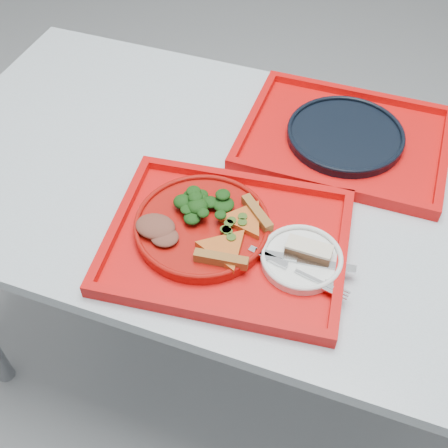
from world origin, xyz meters
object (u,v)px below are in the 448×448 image
Objects in this scene: dinner_plate at (202,227)px; navy_plate at (345,136)px; dessert_bar at (309,250)px; tray_far at (344,141)px; tray_main at (227,243)px.

dinner_plate reaches higher than navy_plate.
dinner_plate is 0.21m from dessert_bar.
dinner_plate reaches higher than tray_far.
tray_far is at bearing 61.43° from tray_main.
tray_far is 0.36m from dessert_bar.
dinner_plate is 1.00× the size of navy_plate.
navy_plate is 3.08× the size of dessert_bar.
dessert_bar is (0.15, 0.01, 0.03)m from tray_main.
dessert_bar is (0.21, 0.00, 0.02)m from dinner_plate.
dessert_bar is at bearing -89.18° from navy_plate.
navy_plate is (0.20, 0.36, -0.00)m from dinner_plate.
dessert_bar reaches higher than tray_far.
navy_plate is at bearing -90.45° from tray_far.
dinner_plate is (-0.20, -0.36, 0.02)m from tray_far.
tray_far is (0.15, 0.37, 0.00)m from tray_main.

